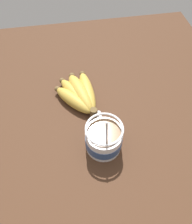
% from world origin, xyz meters
% --- Properties ---
extents(table, '(1.01, 1.01, 0.04)m').
position_xyz_m(table, '(0.00, 0.00, 0.02)').
color(table, '#422819').
rests_on(table, ground).
extents(coffee_mug, '(0.13, 0.10, 0.14)m').
position_xyz_m(coffee_mug, '(-0.09, -0.04, 0.08)').
color(coffee_mug, silver).
rests_on(coffee_mug, table).
extents(banana_bunch, '(0.19, 0.13, 0.05)m').
position_xyz_m(banana_bunch, '(0.08, 0.00, 0.06)').
color(banana_bunch, brown).
rests_on(banana_bunch, table).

